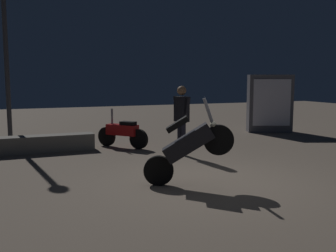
{
  "coord_description": "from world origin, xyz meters",
  "views": [
    {
      "loc": [
        -3.39,
        -6.47,
        1.99
      ],
      "look_at": [
        -0.41,
        0.88,
        1.0
      ],
      "focal_mm": 41.42,
      "sensor_mm": 36.0,
      "label": 1
    }
  ],
  "objects": [
    {
      "name": "streetlamp_near",
      "position": [
        -3.47,
        6.54,
        3.28
      ],
      "size": [
        0.36,
        0.36,
        5.19
      ],
      "color": "#38383D",
      "rests_on": "ground_plane"
    },
    {
      "name": "person_rider_beside",
      "position": [
        0.65,
        2.57,
        1.08
      ],
      "size": [
        0.32,
        0.67,
        1.78
      ],
      "rotation": [
        0.0,
        0.0,
        3.39
      ],
      "color": "black",
      "rests_on": "ground_plane"
    },
    {
      "name": "kiosk_billboard",
      "position": [
        5.41,
        5.28,
        1.05
      ],
      "size": [
        1.67,
        1.06,
        2.1
      ],
      "rotation": [
        0.0,
        0.0,
        2.76
      ],
      "color": "#595960",
      "rests_on": "ground_plane"
    },
    {
      "name": "motorcycle_red_parked_left",
      "position": [
        -0.48,
        4.17,
        0.44
      ],
      "size": [
        1.16,
        1.33,
        1.11
      ],
      "rotation": [
        0.0,
        0.0,
        2.28
      ],
      "color": "black",
      "rests_on": "ground_plane"
    },
    {
      "name": "planter_wall_low",
      "position": [
        -3.13,
        4.33,
        0.23
      ],
      "size": [
        3.65,
        0.5,
        0.45
      ],
      "color": "gray",
      "rests_on": "ground_plane"
    },
    {
      "name": "ground_plane",
      "position": [
        0.0,
        0.0,
        0.0
      ],
      "size": [
        40.0,
        40.0,
        0.0
      ],
      "primitive_type": "plane",
      "color": "#756656"
    },
    {
      "name": "motorcycle_black_foreground",
      "position": [
        -0.42,
        -0.12,
        0.74
      ],
      "size": [
        1.56,
        0.75,
        1.63
      ],
      "rotation": [
        0.0,
        0.0,
        -0.41
      ],
      "color": "black",
      "rests_on": "ground_plane"
    }
  ]
}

